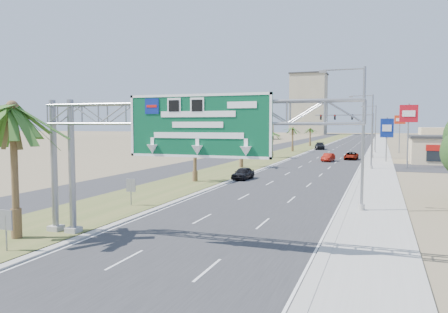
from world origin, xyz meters
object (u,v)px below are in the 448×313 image
object	(u,v)px
sign_gantry	(172,125)
signal_mast	(360,131)
car_far	(320,146)
pole_sign_blue	(387,130)
car_left_lane	(243,173)
pole_sign_red_far	(400,123)
car_right_lane	(351,156)
palm_near	(12,107)
pole_sign_red_near	(409,117)
car_mid_lane	(328,157)

from	to	relation	value
sign_gantry	signal_mast	size ratio (longest dim) A/B	1.63
car_far	pole_sign_blue	world-z (taller)	pole_sign_blue
car_left_lane	pole_sign_red_far	distance (m)	56.25
car_right_lane	pole_sign_blue	world-z (taller)	pole_sign_blue
palm_near	car_left_lane	size ratio (longest dim) A/B	2.14
pole_sign_red_near	pole_sign_blue	world-z (taller)	pole_sign_red_near
car_mid_lane	pole_sign_red_far	world-z (taller)	pole_sign_red_far
car_far	pole_sign_blue	size ratio (longest dim) A/B	0.79
car_left_lane	pole_sign_red_near	world-z (taller)	pole_sign_red_near
car_far	pole_sign_red_near	size ratio (longest dim) A/B	0.64
car_far	pole_sign_red_far	world-z (taller)	pole_sign_red_far
palm_near	pole_sign_red_far	size ratio (longest dim) A/B	1.03
sign_gantry	pole_sign_blue	size ratio (longest dim) A/B	2.34
pole_sign_blue	pole_sign_red_far	xyz separation A→B (m)	(2.78, 24.62, 1.17)
signal_mast	car_right_lane	xyz separation A→B (m)	(-1.23, -4.45, -4.21)
sign_gantry	car_right_lane	bearing A→B (deg)	85.03
sign_gantry	palm_near	distance (m)	8.41
car_mid_lane	car_right_lane	xyz separation A→B (m)	(3.28, 5.02, -0.02)
pole_sign_red_near	car_left_lane	bearing A→B (deg)	-131.29
car_mid_lane	car_right_lane	distance (m)	6.00
pole_sign_red_near	pole_sign_red_far	size ratio (longest dim) A/B	1.10
car_left_lane	pole_sign_blue	xyz separation A→B (m)	(14.99, 28.44, 4.53)
signal_mast	car_left_lane	xyz separation A→B (m)	(-10.67, -36.01, -4.19)
car_right_lane	car_mid_lane	bearing A→B (deg)	-121.20
sign_gantry	pole_sign_blue	xyz separation A→B (m)	(10.56, 54.47, -0.86)
car_right_lane	pole_sign_blue	bearing A→B (deg)	-27.47
car_mid_lane	pole_sign_blue	world-z (taller)	pole_sign_blue
signal_mast	car_right_lane	bearing A→B (deg)	-105.45
pole_sign_red_near	sign_gantry	bearing A→B (deg)	-106.00
car_far	pole_sign_red_far	distance (m)	19.46
pole_sign_blue	car_mid_lane	bearing A→B (deg)	-167.87
car_right_lane	pole_sign_blue	xyz separation A→B (m)	(5.55, -3.13, 4.55)
car_left_lane	car_far	size ratio (longest dim) A/B	0.69
signal_mast	car_left_lane	bearing A→B (deg)	-106.51
sign_gantry	pole_sign_red_far	distance (m)	80.21
signal_mast	pole_sign_red_near	bearing A→B (deg)	-66.23
car_far	pole_sign_red_far	xyz separation A→B (m)	(17.32, -6.93, 5.54)
pole_sign_red_far	car_far	bearing A→B (deg)	158.20
car_mid_lane	pole_sign_red_near	world-z (taller)	pole_sign_red_near
car_left_lane	car_right_lane	distance (m)	32.94
signal_mast	pole_sign_red_far	bearing A→B (deg)	67.38
pole_sign_red_near	pole_sign_red_far	bearing A→B (deg)	89.82
pole_sign_blue	pole_sign_red_far	size ratio (longest dim) A/B	0.88
pole_sign_red_near	pole_sign_blue	distance (m)	8.92
car_mid_lane	car_right_lane	world-z (taller)	car_mid_lane
pole_sign_red_far	sign_gantry	bearing A→B (deg)	-99.57
sign_gantry	signal_mast	xyz separation A→B (m)	(6.23, 62.05, -1.21)
sign_gantry	palm_near	size ratio (longest dim) A/B	2.01
sign_gantry	car_far	bearing A→B (deg)	92.65
car_left_lane	pole_sign_red_near	size ratio (longest dim) A/B	0.44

